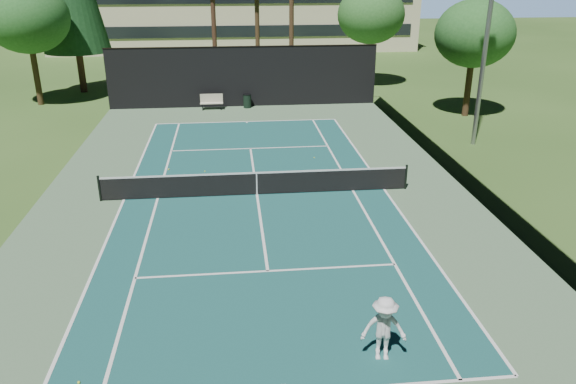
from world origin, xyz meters
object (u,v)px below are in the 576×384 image
object	(u,v)px
tennis_net	(257,183)
tennis_ball_d	(169,169)
tennis_ball_a	(79,382)
tennis_ball_c	(314,158)
tennis_ball_b	(205,171)
trash_bin	(247,101)
player	(384,329)
park_bench	(212,101)

from	to	relation	value
tennis_net	tennis_ball_d	size ratio (longest dim) A/B	169.95
tennis_ball_a	tennis_ball_c	bearing A→B (deg)	63.29
tennis_ball_b	trash_bin	xyz separation A→B (m)	(2.46, 12.48, 0.45)
tennis_net	trash_bin	distance (m)	15.55
tennis_net	tennis_ball_d	xyz separation A→B (m)	(-3.98, 3.50, -0.52)
tennis_net	tennis_ball_c	world-z (taller)	tennis_net
player	park_bench	distance (m)	26.63
park_bench	trash_bin	distance (m)	2.39
player	trash_bin	xyz separation A→B (m)	(-2.32, 26.43, -0.38)
tennis_net	trash_bin	size ratio (longest dim) A/B	13.65
tennis_ball_d	trash_bin	distance (m)	12.75
tennis_ball_a	tennis_ball_b	xyz separation A→B (m)	(2.44, 14.12, -0.00)
tennis_ball_d	park_bench	world-z (taller)	park_bench
trash_bin	tennis_ball_d	bearing A→B (deg)	-109.05
player	tennis_ball_b	size ratio (longest dim) A/B	28.15
tennis_ball_a	tennis_ball_c	size ratio (longest dim) A/B	1.10
player	tennis_ball_d	xyz separation A→B (m)	(-6.48, 14.38, -0.82)
tennis_ball_b	player	bearing A→B (deg)	-71.10
tennis_ball_d	tennis_ball_c	bearing A→B (deg)	8.09
tennis_ball_a	park_bench	distance (m)	26.51
tennis_ball_d	tennis_ball_a	bearing A→B (deg)	-92.90
player	tennis_ball_b	xyz separation A→B (m)	(-4.78, 13.95, -0.83)
tennis_ball_d	trash_bin	size ratio (longest dim) A/B	0.08
tennis_ball_b	park_bench	distance (m)	12.28
tennis_ball_a	tennis_ball_b	world-z (taller)	tennis_ball_a
tennis_net	tennis_ball_b	size ratio (longest dim) A/B	211.90
tennis_ball_a	tennis_ball_b	size ratio (longest dim) A/B	1.14
player	tennis_ball_a	size ratio (longest dim) A/B	24.69
tennis_ball_b	tennis_ball_c	bearing A→B (deg)	14.96
park_bench	trash_bin	world-z (taller)	park_bench
tennis_ball_a	tennis_ball_c	world-z (taller)	tennis_ball_a
tennis_net	tennis_ball_c	size ratio (longest dim) A/B	204.89
tennis_net	tennis_ball_a	size ratio (longest dim) A/B	185.84
trash_bin	tennis_ball_c	bearing A→B (deg)	-75.14
tennis_net	tennis_ball_b	distance (m)	3.86
tennis_ball_a	park_bench	world-z (taller)	park_bench
tennis_ball_a	tennis_ball_d	world-z (taller)	tennis_ball_d
park_bench	tennis_ball_c	bearing A→B (deg)	-63.89
player	trash_bin	size ratio (longest dim) A/B	1.81
tennis_net	tennis_ball_d	world-z (taller)	tennis_net
tennis_ball_b	tennis_ball_d	xyz separation A→B (m)	(-1.70, 0.43, 0.01)
tennis_net	tennis_ball_c	xyz separation A→B (m)	(3.11, 4.51, -0.53)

